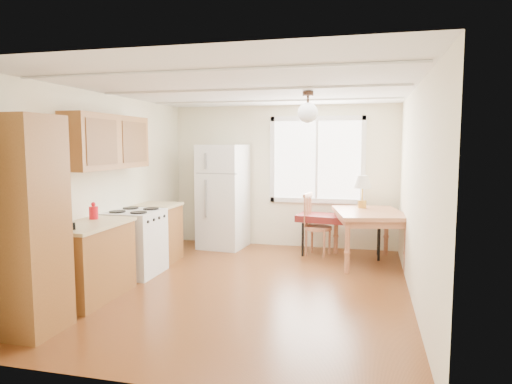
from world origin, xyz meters
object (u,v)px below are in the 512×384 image
(refrigerator, at_px, (223,196))
(dining_table, at_px, (369,218))
(bench, at_px, (341,220))
(chair, at_px, (313,220))

(refrigerator, height_order, dining_table, refrigerator)
(bench, relative_size, dining_table, 1.02)
(dining_table, relative_size, chair, 1.44)
(refrigerator, relative_size, bench, 1.22)
(refrigerator, relative_size, chair, 1.79)
(bench, xyz_separation_m, chair, (-0.46, -0.06, -0.01))
(bench, height_order, dining_table, dining_table)
(dining_table, bearing_deg, refrigerator, 156.16)
(chair, bearing_deg, refrigerator, -175.77)
(refrigerator, distance_m, chair, 1.65)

